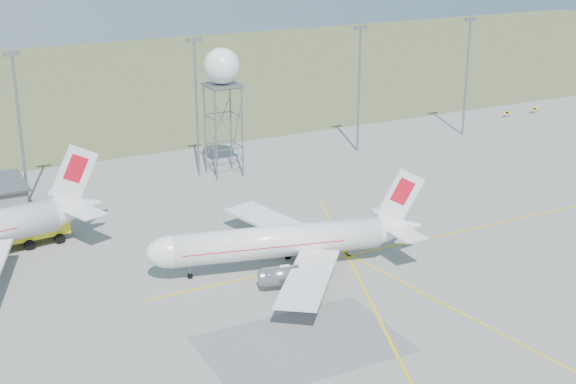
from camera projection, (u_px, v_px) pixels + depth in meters
grass_strip at (122, 81)px, 186.75m from camera, size 400.00×120.00×0.03m
mast_a at (19, 115)px, 105.57m from camera, size 2.20×0.50×20.50m
mast_b at (196, 96)px, 116.46m from camera, size 2.20×0.50×20.50m
mast_c at (359, 79)px, 128.66m from camera, size 2.20×0.50×20.50m
mast_d at (467, 67)px, 138.25m from camera, size 2.20×0.50×20.50m
taxi_sign_near at (507, 113)px, 153.76m from camera, size 1.60×0.17×1.20m
taxi_sign_far at (534, 109)px, 156.81m from camera, size 1.60×0.17×1.20m
airliner_main at (282, 242)px, 87.75m from camera, size 31.10×29.66×10.67m
radar_tower at (223, 105)px, 117.20m from camera, size 5.26×5.26×19.06m
fire_truck at (27, 229)px, 94.73m from camera, size 10.33×4.77×4.03m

